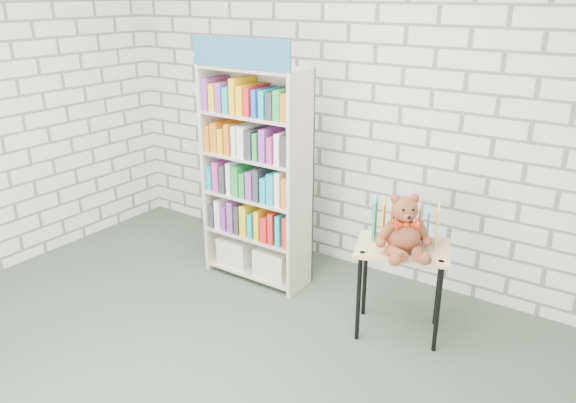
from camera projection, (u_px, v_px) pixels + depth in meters
The scene contains 6 objects.
ground at pixel (177, 382), 3.38m from camera, with size 4.50×4.50×0.00m, color #404B3F.
room_shell at pixel (151, 83), 2.74m from camera, with size 4.52×4.02×2.81m.
bookshelf at pixel (256, 175), 4.33m from camera, with size 0.85×0.33×1.90m.
display_table at pixel (402, 259), 3.68m from camera, with size 0.70×0.59×0.64m.
table_books at pixel (405, 223), 3.69m from camera, with size 0.46×0.31×0.25m.
teddy_bear at pixel (404, 231), 3.51m from camera, with size 0.38×0.37×0.39m.
Camera 1 is at (2.12, -1.91, 2.21)m, focal length 35.00 mm.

